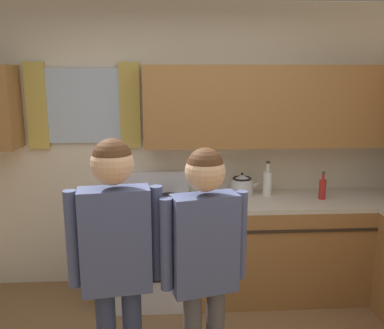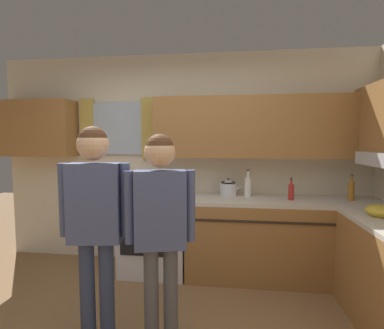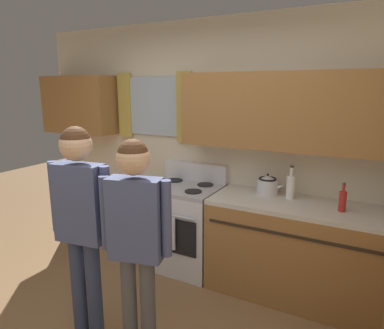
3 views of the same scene
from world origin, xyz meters
name	(u,v)px [view 2 (image 2 of 3)]	position (x,y,z in m)	size (l,w,h in m)	color
back_wall_unit	(185,147)	(0.08, 1.82, 1.46)	(4.60, 0.42, 2.60)	beige
kitchen_counter_run	(319,252)	(1.52, 1.18, 0.45)	(2.13, 1.92, 0.90)	#9E6B38
stove_oven	(156,232)	(-0.23, 1.54, 0.47)	(0.75, 0.67, 1.10)	silver
bottle_milk_white	(248,186)	(0.85, 1.65, 1.02)	(0.08, 0.08, 0.31)	white
bottle_sauce_red	(291,191)	(1.30, 1.51, 0.99)	(0.06, 0.06, 0.25)	red
bottle_oil_amber	(351,190)	(1.94, 1.57, 1.01)	(0.06, 0.06, 0.29)	#B27223
stovetop_kettle	(228,188)	(0.62, 1.68, 1.00)	(0.27, 0.20, 0.21)	silver
mixing_bowl	(380,211)	(1.91, 0.89, 0.95)	(0.22, 0.22, 0.10)	gold
adult_left	(95,211)	(-0.32, 0.22, 1.04)	(0.51, 0.22, 1.65)	#2D3856
adult_in_plaid	(160,218)	(0.16, 0.23, 1.00)	(0.48, 0.24, 1.59)	#4C4C51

